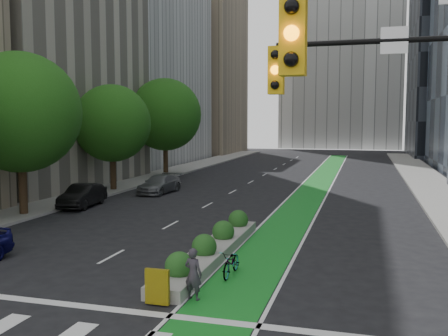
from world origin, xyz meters
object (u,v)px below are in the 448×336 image
Objects in this scene: bicycle at (231,262)px; parked_car_left_mid at (83,196)px; median_planter at (213,247)px; parked_car_left_far at (159,184)px; cyclist at (193,274)px.

parked_car_left_mid is (-11.97, 10.39, 0.24)m from bicycle.
parked_car_left_far is (-8.58, 15.02, 0.27)m from median_planter.
bicycle is (1.27, -2.01, 0.07)m from median_planter.
bicycle is at bearing -88.32° from cyclist.
parked_car_left_far is at bearing 65.36° from parked_car_left_mid.
median_planter is at bearing -67.54° from cyclist.
cyclist is at bearing -99.57° from bicycle.
median_planter is 2.31× the size of parked_car_left_far.
cyclist reaches higher than parked_car_left_mid.
parked_car_left_mid is at bearing 140.18° from bicycle.
bicycle is 0.38× the size of parked_car_left_far.
bicycle is at bearing -57.73° from median_planter.
parked_car_left_mid reaches higher than bicycle.
parked_car_left_mid is (-11.50, 12.88, -0.08)m from cyclist.
bicycle is 15.85m from parked_car_left_mid.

